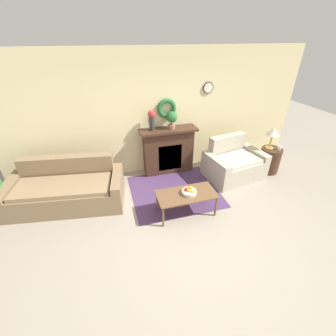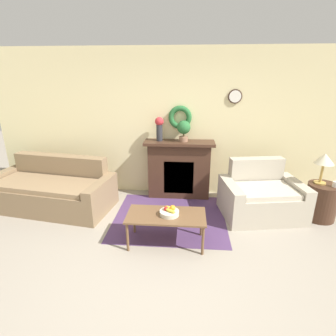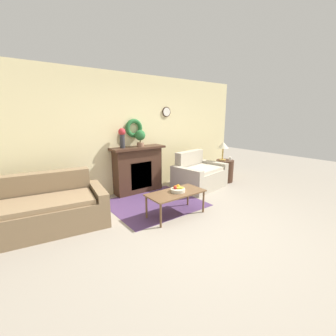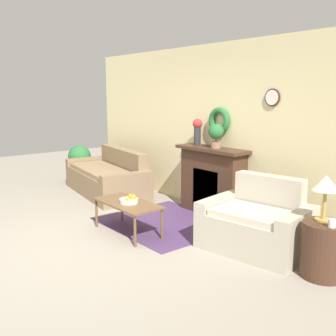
{
  "view_description": "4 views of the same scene",
  "coord_description": "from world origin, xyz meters",
  "px_view_note": "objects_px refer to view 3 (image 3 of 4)",
  "views": [
    {
      "loc": [
        -1.2,
        -2.23,
        2.88
      ],
      "look_at": [
        -0.19,
        1.26,
        0.7
      ],
      "focal_mm": 24.0,
      "sensor_mm": 36.0,
      "label": 1
    },
    {
      "loc": [
        0.27,
        -2.37,
        2.21
      ],
      "look_at": [
        -0.03,
        1.46,
        0.85
      ],
      "focal_mm": 28.0,
      "sensor_mm": 36.0,
      "label": 2
    },
    {
      "loc": [
        -2.42,
        -2.23,
        1.8
      ],
      "look_at": [
        0.29,
        1.34,
        0.73
      ],
      "focal_mm": 24.0,
      "sensor_mm": 36.0,
      "label": 3
    },
    {
      "loc": [
        4.41,
        -2.16,
        1.93
      ],
      "look_at": [
        0.3,
        1.21,
        0.91
      ],
      "focal_mm": 42.0,
      "sensor_mm": 36.0,
      "label": 4
    }
  ],
  "objects_px": {
    "coffee_table": "(176,194)",
    "side_table_by_loveseat": "(224,171)",
    "mug": "(230,159)",
    "loveseat_right": "(199,175)",
    "potted_plant_on_mantel": "(140,136)",
    "fireplace": "(138,169)",
    "fruit_bowl": "(178,189)",
    "couch_left": "(36,211)",
    "vase_on_mantel_left": "(122,136)",
    "table_lamp": "(223,146)"
  },
  "relations": [
    {
      "from": "loveseat_right",
      "to": "side_table_by_loveseat",
      "type": "xyz_separation_m",
      "value": [
        0.93,
        -0.06,
        -0.02
      ]
    },
    {
      "from": "couch_left",
      "to": "mug",
      "type": "height_order",
      "value": "couch_left"
    },
    {
      "from": "loveseat_right",
      "to": "fireplace",
      "type": "bearing_deg",
      "value": 146.25
    },
    {
      "from": "potted_plant_on_mantel",
      "to": "vase_on_mantel_left",
      "type": "bearing_deg",
      "value": 177.39
    },
    {
      "from": "couch_left",
      "to": "coffee_table",
      "type": "relative_size",
      "value": 2.1
    },
    {
      "from": "coffee_table",
      "to": "side_table_by_loveseat",
      "type": "height_order",
      "value": "side_table_by_loveseat"
    },
    {
      "from": "loveseat_right",
      "to": "coffee_table",
      "type": "height_order",
      "value": "loveseat_right"
    },
    {
      "from": "fireplace",
      "to": "loveseat_right",
      "type": "bearing_deg",
      "value": -24.37
    },
    {
      "from": "coffee_table",
      "to": "mug",
      "type": "relative_size",
      "value": 12.17
    },
    {
      "from": "loveseat_right",
      "to": "potted_plant_on_mantel",
      "type": "bearing_deg",
      "value": 145.56
    },
    {
      "from": "side_table_by_loveseat",
      "to": "mug",
      "type": "relative_size",
      "value": 6.81
    },
    {
      "from": "couch_left",
      "to": "table_lamp",
      "type": "relative_size",
      "value": 4.53
    },
    {
      "from": "table_lamp",
      "to": "loveseat_right",
      "type": "bearing_deg",
      "value": 179.23
    },
    {
      "from": "table_lamp",
      "to": "vase_on_mantel_left",
      "type": "relative_size",
      "value": 1.14
    },
    {
      "from": "mug",
      "to": "loveseat_right",
      "type": "bearing_deg",
      "value": 172.21
    },
    {
      "from": "fruit_bowl",
      "to": "mug",
      "type": "xyz_separation_m",
      "value": [
        2.49,
        0.78,
        0.15
      ]
    },
    {
      "from": "loveseat_right",
      "to": "mug",
      "type": "distance_m",
      "value": 1.1
    },
    {
      "from": "coffee_table",
      "to": "vase_on_mantel_left",
      "type": "bearing_deg",
      "value": 99.26
    },
    {
      "from": "fruit_bowl",
      "to": "mug",
      "type": "height_order",
      "value": "mug"
    },
    {
      "from": "couch_left",
      "to": "fruit_bowl",
      "type": "distance_m",
      "value": 2.35
    },
    {
      "from": "vase_on_mantel_left",
      "to": "potted_plant_on_mantel",
      "type": "xyz_separation_m",
      "value": [
        0.44,
        -0.02,
        -0.02
      ]
    },
    {
      "from": "fireplace",
      "to": "side_table_by_loveseat",
      "type": "distance_m",
      "value": 2.43
    },
    {
      "from": "fireplace",
      "to": "loveseat_right",
      "type": "relative_size",
      "value": 0.93
    },
    {
      "from": "couch_left",
      "to": "potted_plant_on_mantel",
      "type": "bearing_deg",
      "value": 23.42
    },
    {
      "from": "couch_left",
      "to": "fruit_bowl",
      "type": "xyz_separation_m",
      "value": [
        2.14,
        -0.94,
        0.18
      ]
    },
    {
      "from": "coffee_table",
      "to": "fruit_bowl",
      "type": "height_order",
      "value": "fruit_bowl"
    },
    {
      "from": "side_table_by_loveseat",
      "to": "table_lamp",
      "type": "distance_m",
      "value": 0.69
    },
    {
      "from": "fireplace",
      "to": "side_table_by_loveseat",
      "type": "height_order",
      "value": "fireplace"
    },
    {
      "from": "couch_left",
      "to": "loveseat_right",
      "type": "relative_size",
      "value": 1.62
    },
    {
      "from": "loveseat_right",
      "to": "fruit_bowl",
      "type": "bearing_deg",
      "value": -156.94
    },
    {
      "from": "table_lamp",
      "to": "potted_plant_on_mantel",
      "type": "bearing_deg",
      "value": 164.03
    },
    {
      "from": "vase_on_mantel_left",
      "to": "coffee_table",
      "type": "bearing_deg",
      "value": -80.74
    },
    {
      "from": "fruit_bowl",
      "to": "potted_plant_on_mantel",
      "type": "relative_size",
      "value": 0.69
    },
    {
      "from": "mug",
      "to": "vase_on_mantel_left",
      "type": "relative_size",
      "value": 0.2
    },
    {
      "from": "fruit_bowl",
      "to": "mug",
      "type": "bearing_deg",
      "value": 17.42
    },
    {
      "from": "loveseat_right",
      "to": "potted_plant_on_mantel",
      "type": "xyz_separation_m",
      "value": [
        -1.31,
        0.61,
        1.0
      ]
    },
    {
      "from": "couch_left",
      "to": "vase_on_mantel_left",
      "type": "relative_size",
      "value": 5.16
    },
    {
      "from": "couch_left",
      "to": "vase_on_mantel_left",
      "type": "height_order",
      "value": "vase_on_mantel_left"
    },
    {
      "from": "fireplace",
      "to": "loveseat_right",
      "type": "height_order",
      "value": "fireplace"
    },
    {
      "from": "fruit_bowl",
      "to": "table_lamp",
      "type": "relative_size",
      "value": 0.53
    },
    {
      "from": "fireplace",
      "to": "mug",
      "type": "distance_m",
      "value": 2.54
    },
    {
      "from": "coffee_table",
      "to": "fruit_bowl",
      "type": "distance_m",
      "value": 0.1
    },
    {
      "from": "mug",
      "to": "potted_plant_on_mantel",
      "type": "xyz_separation_m",
      "value": [
        -2.35,
        0.76,
        0.67
      ]
    },
    {
      "from": "couch_left",
      "to": "mug",
      "type": "relative_size",
      "value": 25.52
    },
    {
      "from": "loveseat_right",
      "to": "side_table_by_loveseat",
      "type": "relative_size",
      "value": 2.32
    },
    {
      "from": "coffee_table",
      "to": "side_table_by_loveseat",
      "type": "xyz_separation_m",
      "value": [
        2.43,
        0.87,
        -0.1
      ]
    },
    {
      "from": "loveseat_right",
      "to": "potted_plant_on_mantel",
      "type": "distance_m",
      "value": 1.76
    },
    {
      "from": "couch_left",
      "to": "fruit_bowl",
      "type": "relative_size",
      "value": 8.53
    },
    {
      "from": "loveseat_right",
      "to": "vase_on_mantel_left",
      "type": "relative_size",
      "value": 3.19
    },
    {
      "from": "side_table_by_loveseat",
      "to": "couch_left",
      "type": "bearing_deg",
      "value": 179.07
    }
  ]
}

